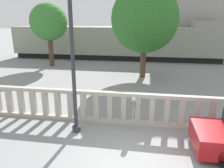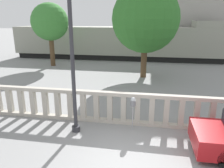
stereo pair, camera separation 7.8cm
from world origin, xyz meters
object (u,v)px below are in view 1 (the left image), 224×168
(parking_meter, at_px, (133,104))
(tree_left, at_px, (49,22))
(lamppost, at_px, (71,28))
(train_near, at_px, (117,42))
(tree_right, at_px, (145,19))

(parking_meter, xyz_separation_m, tree_left, (-7.90, 10.45, 2.65))
(lamppost, relative_size, train_near, 0.33)
(train_near, xyz_separation_m, tree_right, (2.84, -6.94, 2.29))
(train_near, height_order, tree_left, tree_left)
(tree_right, bearing_deg, tree_left, 162.19)
(lamppost, height_order, parking_meter, lamppost)
(train_near, xyz_separation_m, tree_left, (-5.18, -4.37, 2.01))
(lamppost, distance_m, train_near, 15.42)
(lamppost, relative_size, tree_left, 1.28)
(parking_meter, height_order, tree_left, tree_left)
(parking_meter, distance_m, tree_right, 8.40)
(train_near, relative_size, tree_left, 3.92)
(parking_meter, bearing_deg, tree_left, 127.10)
(lamppost, xyz_separation_m, tree_right, (2.18, 8.32, 0.25))
(lamppost, distance_m, tree_right, 8.61)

